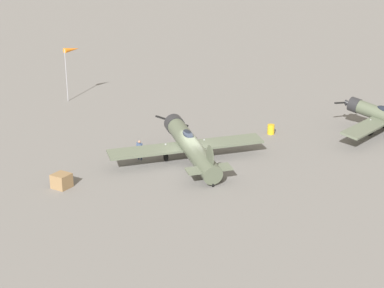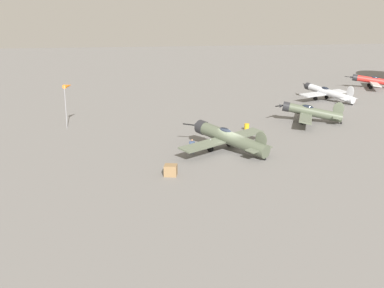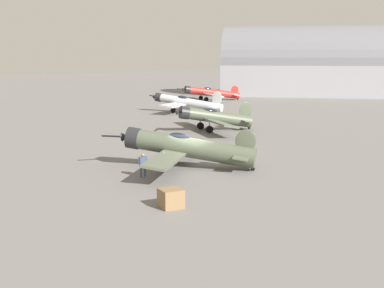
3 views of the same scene
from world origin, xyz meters
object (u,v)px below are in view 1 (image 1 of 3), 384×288
ground_crew_mechanic (140,148)px  equipment_crate (62,181)px  fuel_drum (271,129)px  windsock_mast (71,52)px  airplane_foreground (190,145)px

ground_crew_mechanic → equipment_crate: size_ratio=1.12×
ground_crew_mechanic → fuel_drum: 13.28m
equipment_crate → windsock_mast: 25.72m
ground_crew_mechanic → equipment_crate: ground_crew_mechanic is taller
equipment_crate → windsock_mast: (9.90, -23.23, 4.84)m
ground_crew_mechanic → equipment_crate: 7.67m
airplane_foreground → windsock_mast: windsock_mast is taller
ground_crew_mechanic → airplane_foreground: bearing=113.4°
ground_crew_mechanic → windsock_mast: 21.68m
fuel_drum → windsock_mast: windsock_mast is taller
equipment_crate → fuel_drum: 20.69m
airplane_foreground → fuel_drum: 10.64m
airplane_foreground → ground_crew_mechanic: airplane_foreground is taller
airplane_foreground → fuel_drum: (-5.29, -9.16, -1.08)m
airplane_foreground → windsock_mast: bearing=13.7°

